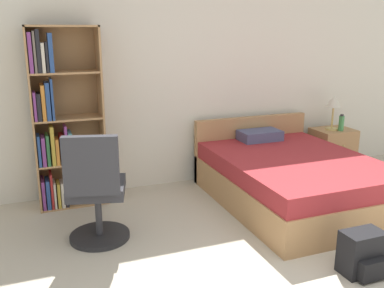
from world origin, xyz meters
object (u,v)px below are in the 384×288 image
nightstand (332,150)px  table_lamp (334,104)px  bookshelf (59,122)px  office_chair (96,193)px  water_bottle (341,123)px  backpack_black (363,254)px  bed (291,178)px

nightstand → table_lamp: size_ratio=1.25×
bookshelf → nightstand: bearing=-1.2°
office_chair → water_bottle: (3.26, 0.82, 0.19)m
bookshelf → backpack_black: size_ratio=5.47×
backpack_black → nightstand: bearing=56.6°
backpack_black → bookshelf: bearing=132.2°
table_lamp → backpack_black: 2.65m
backpack_black → water_bottle: bearing=54.8°
table_lamp → water_bottle: (0.07, -0.10, -0.24)m
office_chair → bookshelf: bearing=101.2°
bookshelf → office_chair: 1.11m
office_chair → water_bottle: 3.37m
water_bottle → backpack_black: (-1.44, -2.05, -0.50)m
bookshelf → backpack_black: bookshelf is taller
office_chair → backpack_black: bearing=-34.0°
nightstand → backpack_black: size_ratio=1.64×
office_chair → backpack_black: size_ratio=2.99×
nightstand → water_bottle: (0.02, -0.10, 0.38)m
office_chair → bed: bearing=5.5°
nightstand → water_bottle: water_bottle is taller
water_bottle → backpack_black: bearing=-125.2°
bookshelf → nightstand: bookshelf is taller
bed → nightstand: (1.13, 0.72, 0.01)m
office_chair → water_bottle: office_chair is taller
bookshelf → office_chair: (0.20, -1.00, -0.44)m
bookshelf → nightstand: (3.44, -0.07, -0.63)m
nightstand → bed: bearing=-147.4°
nightstand → bookshelf: bearing=178.8°
office_chair → table_lamp: bearing=16.1°
bookshelf → water_bottle: bearing=-2.9°
bookshelf → table_lamp: bookshelf is taller
bookshelf → water_bottle: (3.46, -0.17, -0.25)m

